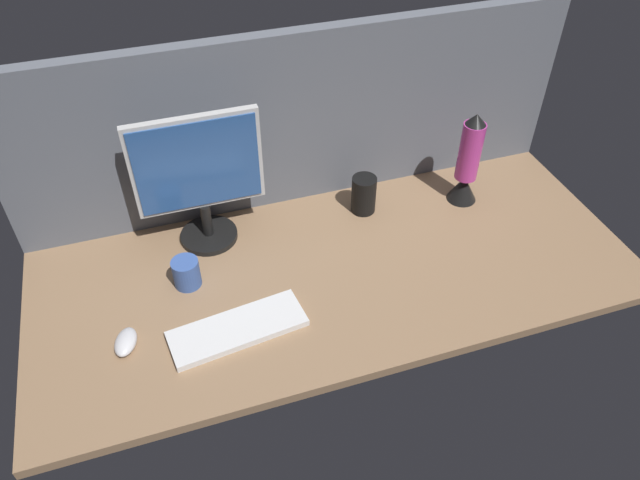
# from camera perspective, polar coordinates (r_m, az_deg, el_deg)

# --- Properties ---
(ground_plane) EXTENTS (1.80, 0.80, 0.03)m
(ground_plane) POSITION_cam_1_polar(r_m,az_deg,el_deg) (1.84, 1.42, -2.74)
(ground_plane) COLOR #8C6B4C
(cubicle_wall_back) EXTENTS (1.80, 0.05, 0.58)m
(cubicle_wall_back) POSITION_cam_1_polar(r_m,az_deg,el_deg) (1.94, -2.14, 11.26)
(cubicle_wall_back) COLOR #565B66
(cubicle_wall_back) RESTS_ON ground_plane
(monitor) EXTENTS (0.38, 0.18, 0.43)m
(monitor) POSITION_cam_1_polar(r_m,az_deg,el_deg) (1.81, -11.35, 5.93)
(monitor) COLOR black
(monitor) RESTS_ON ground_plane
(keyboard) EXTENTS (0.38, 0.17, 0.02)m
(keyboard) POSITION_cam_1_polar(r_m,az_deg,el_deg) (1.67, -7.78, -8.30)
(keyboard) COLOR silver
(keyboard) RESTS_ON ground_plane
(mouse) EXTENTS (0.08, 0.11, 0.03)m
(mouse) POSITION_cam_1_polar(r_m,az_deg,el_deg) (1.70, -17.88, -9.15)
(mouse) COLOR silver
(mouse) RESTS_ON ground_plane
(mug_black_travel) EXTENTS (0.08, 0.08, 0.13)m
(mug_black_travel) POSITION_cam_1_polar(r_m,az_deg,el_deg) (2.00, 4.15, 4.32)
(mug_black_travel) COLOR black
(mug_black_travel) RESTS_ON ground_plane
(mug_ceramic_blue) EXTENTS (0.08, 0.08, 0.09)m
(mug_ceramic_blue) POSITION_cam_1_polar(r_m,az_deg,el_deg) (1.79, -12.51, -3.05)
(mug_ceramic_blue) COLOR #38569E
(mug_ceramic_blue) RESTS_ON ground_plane
(lava_lamp) EXTENTS (0.10, 0.10, 0.33)m
(lava_lamp) POSITION_cam_1_polar(r_m,az_deg,el_deg) (2.05, 13.75, 6.87)
(lava_lamp) COLOR black
(lava_lamp) RESTS_ON ground_plane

